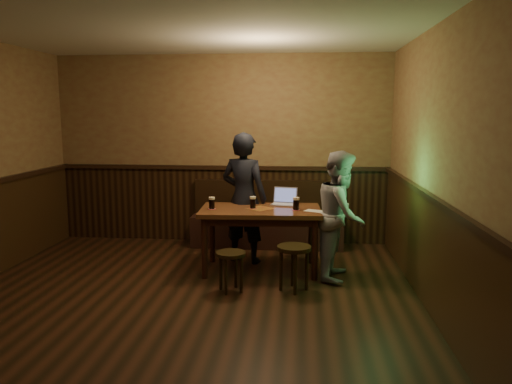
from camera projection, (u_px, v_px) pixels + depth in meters
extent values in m
cube|color=black|center=(173.00, 319.00, 4.77)|extent=(5.00, 6.00, 0.02)
cube|color=beige|center=(165.00, 12.00, 4.33)|extent=(5.00, 6.00, 0.02)
cube|color=olive|center=(222.00, 149.00, 7.51)|extent=(5.00, 0.02, 2.80)
cube|color=olive|center=(453.00, 176.00, 4.32)|extent=(0.02, 6.00, 2.80)
cube|color=black|center=(222.00, 205.00, 7.61)|extent=(4.98, 0.04, 1.10)
cube|color=black|center=(443.00, 270.00, 4.46)|extent=(0.04, 5.98, 1.10)
cube|color=black|center=(222.00, 168.00, 7.49)|extent=(4.98, 0.06, 0.06)
cube|color=black|center=(444.00, 206.00, 4.37)|extent=(0.06, 5.98, 0.06)
cube|color=black|center=(267.00, 231.00, 7.34)|extent=(2.20, 0.50, 0.45)
cube|color=black|center=(268.00, 197.00, 7.46)|extent=(2.20, 0.10, 0.50)
cube|color=#502917|center=(260.00, 211.00, 6.11)|extent=(1.50, 0.90, 0.05)
cube|color=black|center=(260.00, 217.00, 6.12)|extent=(1.37, 0.77, 0.08)
cube|color=maroon|center=(260.00, 208.00, 6.10)|extent=(0.38, 0.38, 0.00)
cylinder|color=black|center=(204.00, 248.00, 5.87)|extent=(0.07, 0.07, 0.73)
cylinder|color=black|center=(212.00, 235.00, 6.53)|extent=(0.07, 0.07, 0.73)
cylinder|color=black|center=(315.00, 250.00, 5.81)|extent=(0.07, 0.07, 0.73)
cylinder|color=black|center=(311.00, 236.00, 6.47)|extent=(0.07, 0.07, 0.73)
cylinder|color=black|center=(231.00, 254.00, 5.43)|extent=(0.41, 0.41, 0.04)
cylinder|color=black|center=(241.00, 274.00, 5.41)|extent=(0.03, 0.03, 0.42)
cylinder|color=black|center=(236.00, 269.00, 5.57)|extent=(0.03, 0.03, 0.42)
cylinder|color=black|center=(221.00, 271.00, 5.51)|extent=(0.03, 0.03, 0.42)
cylinder|color=black|center=(226.00, 276.00, 5.35)|extent=(0.03, 0.03, 0.42)
cylinder|color=black|center=(294.00, 248.00, 5.44)|extent=(0.41, 0.41, 0.04)
cylinder|color=black|center=(307.00, 269.00, 5.49)|extent=(0.04, 0.04, 0.48)
cylinder|color=black|center=(292.00, 265.00, 5.62)|extent=(0.04, 0.04, 0.48)
cylinder|color=black|center=(281.00, 269.00, 5.48)|extent=(0.04, 0.04, 0.48)
cylinder|color=black|center=(295.00, 273.00, 5.34)|extent=(0.04, 0.04, 0.48)
cylinder|color=#A6142D|center=(212.00, 209.00, 6.07)|extent=(0.10, 0.10, 0.00)
cylinder|color=silver|center=(212.00, 209.00, 6.07)|extent=(0.08, 0.08, 0.00)
cylinder|color=black|center=(212.00, 204.00, 6.06)|extent=(0.07, 0.07, 0.11)
cylinder|color=beige|center=(212.00, 198.00, 6.05)|extent=(0.07, 0.07, 0.03)
cylinder|color=#A6142D|center=(253.00, 208.00, 6.11)|extent=(0.10, 0.10, 0.00)
cylinder|color=silver|center=(253.00, 208.00, 6.11)|extent=(0.08, 0.08, 0.00)
cylinder|color=black|center=(253.00, 203.00, 6.10)|extent=(0.07, 0.07, 0.12)
cylinder|color=beige|center=(253.00, 197.00, 6.09)|extent=(0.07, 0.07, 0.03)
cylinder|color=#A6142D|center=(296.00, 210.00, 6.01)|extent=(0.10, 0.10, 0.00)
cylinder|color=silver|center=(296.00, 210.00, 6.01)|extent=(0.08, 0.08, 0.00)
cylinder|color=black|center=(296.00, 204.00, 6.00)|extent=(0.07, 0.07, 0.12)
cylinder|color=beige|center=(296.00, 198.00, 5.99)|extent=(0.08, 0.08, 0.03)
cube|color=silver|center=(283.00, 205.00, 6.32)|extent=(0.34, 0.27, 0.01)
cube|color=#B2B2B7|center=(283.00, 204.00, 6.32)|extent=(0.31, 0.22, 0.00)
cube|color=silver|center=(285.00, 195.00, 6.41)|extent=(0.31, 0.12, 0.20)
cube|color=#515C98|center=(285.00, 195.00, 6.40)|extent=(0.28, 0.10, 0.17)
cube|color=silver|center=(314.00, 211.00, 5.95)|extent=(0.26, 0.23, 0.00)
imported|color=black|center=(244.00, 198.00, 6.48)|extent=(0.72, 0.58, 1.70)
imported|color=gray|center=(341.00, 215.00, 5.85)|extent=(0.70, 0.83, 1.51)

